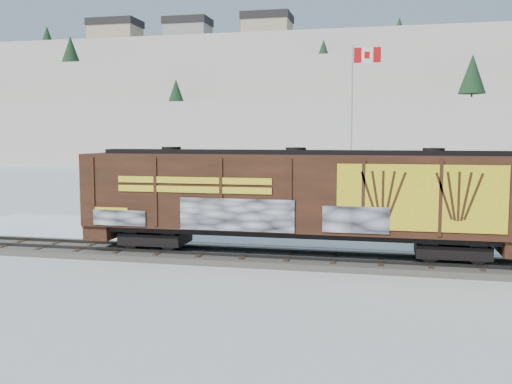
% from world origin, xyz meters
% --- Properties ---
extents(ground, '(500.00, 500.00, 0.00)m').
position_xyz_m(ground, '(0.00, 0.00, 0.00)').
color(ground, white).
rests_on(ground, ground).
extents(rail_track, '(50.00, 3.40, 0.43)m').
position_xyz_m(rail_track, '(0.00, 0.00, 0.15)').
color(rail_track, '#59544C').
rests_on(rail_track, ground).
extents(parking_strip, '(40.00, 8.00, 0.03)m').
position_xyz_m(parking_strip, '(0.00, 7.50, 0.01)').
color(parking_strip, white).
rests_on(parking_strip, ground).
extents(hillside, '(360.00, 110.00, 93.00)m').
position_xyz_m(hillside, '(-0.05, 139.79, 14.37)').
color(hillside, white).
rests_on(hillside, ground).
extents(hopper_railcar, '(19.44, 3.06, 4.61)m').
position_xyz_m(hopper_railcar, '(2.23, -0.01, 3.00)').
color(hopper_railcar, black).
rests_on(hopper_railcar, rail_track).
extents(flagpole, '(2.30, 0.90, 11.66)m').
position_xyz_m(flagpole, '(3.97, 13.87, 4.32)').
color(flagpole, silver).
rests_on(flagpole, ground).
extents(car_silver, '(4.97, 2.07, 1.68)m').
position_xyz_m(car_silver, '(-8.09, 7.38, 0.87)').
color(car_silver, '#A3A6AA').
rests_on(car_silver, parking_strip).
extents(car_white, '(4.02, 1.43, 1.32)m').
position_xyz_m(car_white, '(5.39, 7.43, 0.69)').
color(car_white, silver).
rests_on(car_white, parking_strip).
extents(car_dark, '(5.42, 3.72, 1.46)m').
position_xyz_m(car_dark, '(8.87, 8.18, 0.76)').
color(car_dark, black).
rests_on(car_dark, parking_strip).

